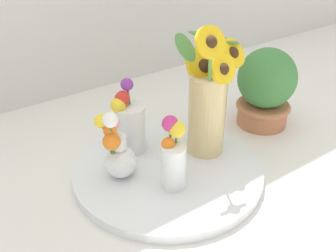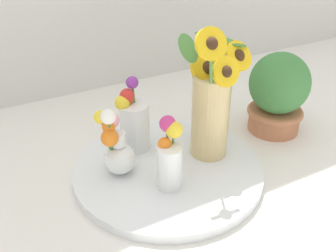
{
  "view_description": "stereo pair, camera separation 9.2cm",
  "coord_description": "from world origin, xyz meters",
  "px_view_note": "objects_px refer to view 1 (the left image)",
  "views": [
    {
      "loc": [
        -0.47,
        -0.61,
        0.61
      ],
      "look_at": [
        -0.01,
        0.03,
        0.14
      ],
      "focal_mm": 42.0,
      "sensor_mm": 36.0,
      "label": 1
    },
    {
      "loc": [
        -0.39,
        -0.66,
        0.61
      ],
      "look_at": [
        -0.01,
        0.03,
        0.14
      ],
      "focal_mm": 42.0,
      "sensor_mm": 36.0,
      "label": 2
    }
  ],
  "objects_px": {
    "serving_tray": "(168,170)",
    "mason_jar_sunflowers": "(208,99)",
    "vase_small_back": "(129,122)",
    "vase_small_center": "(173,157)",
    "vase_bulb_right": "(117,151)",
    "potted_plant": "(266,88)"
  },
  "relations": [
    {
      "from": "serving_tray",
      "to": "vase_small_back",
      "type": "xyz_separation_m",
      "value": [
        -0.04,
        0.12,
        0.09
      ]
    },
    {
      "from": "vase_bulb_right",
      "to": "serving_tray",
      "type": "bearing_deg",
      "value": -15.89
    },
    {
      "from": "serving_tray",
      "to": "vase_small_back",
      "type": "distance_m",
      "value": 0.16
    },
    {
      "from": "serving_tray",
      "to": "potted_plant",
      "type": "bearing_deg",
      "value": 6.59
    },
    {
      "from": "vase_small_center",
      "to": "potted_plant",
      "type": "relative_size",
      "value": 0.71
    },
    {
      "from": "vase_small_back",
      "to": "vase_bulb_right",
      "type": "bearing_deg",
      "value": -133.48
    },
    {
      "from": "vase_bulb_right",
      "to": "potted_plant",
      "type": "height_order",
      "value": "potted_plant"
    },
    {
      "from": "serving_tray",
      "to": "potted_plant",
      "type": "height_order",
      "value": "potted_plant"
    },
    {
      "from": "vase_small_center",
      "to": "potted_plant",
      "type": "distance_m",
      "value": 0.42
    },
    {
      "from": "vase_bulb_right",
      "to": "potted_plant",
      "type": "distance_m",
      "value": 0.5
    },
    {
      "from": "mason_jar_sunflowers",
      "to": "potted_plant",
      "type": "xyz_separation_m",
      "value": [
        0.25,
        0.04,
        -0.05
      ]
    },
    {
      "from": "vase_small_back",
      "to": "vase_small_center",
      "type": "bearing_deg",
      "value": -88.09
    },
    {
      "from": "serving_tray",
      "to": "vase_small_center",
      "type": "xyz_separation_m",
      "value": [
        -0.03,
        -0.06,
        0.09
      ]
    },
    {
      "from": "serving_tray",
      "to": "vase_bulb_right",
      "type": "xyz_separation_m",
      "value": [
        -0.12,
        0.03,
        0.08
      ]
    },
    {
      "from": "serving_tray",
      "to": "mason_jar_sunflowers",
      "type": "relative_size",
      "value": 1.33
    },
    {
      "from": "mason_jar_sunflowers",
      "to": "vase_small_center",
      "type": "bearing_deg",
      "value": -155.16
    },
    {
      "from": "serving_tray",
      "to": "mason_jar_sunflowers",
      "type": "height_order",
      "value": "mason_jar_sunflowers"
    },
    {
      "from": "mason_jar_sunflowers",
      "to": "vase_bulb_right",
      "type": "relative_size",
      "value": 1.9
    },
    {
      "from": "vase_small_center",
      "to": "mason_jar_sunflowers",
      "type": "bearing_deg",
      "value": 24.84
    },
    {
      "from": "vase_small_back",
      "to": "mason_jar_sunflowers",
      "type": "bearing_deg",
      "value": -34.74
    },
    {
      "from": "vase_small_center",
      "to": "vase_small_back",
      "type": "xyz_separation_m",
      "value": [
        -0.01,
        0.19,
        0.0
      ]
    },
    {
      "from": "serving_tray",
      "to": "vase_small_back",
      "type": "bearing_deg",
      "value": 107.09
    }
  ]
}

